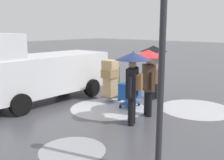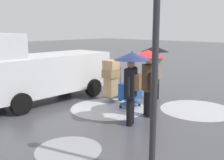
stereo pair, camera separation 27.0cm
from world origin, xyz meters
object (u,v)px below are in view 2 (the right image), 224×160
(cargo_van_parked_right, at_px, (39,71))
(hand_dolly_boxes, at_px, (111,78))
(pedestrian_white_side, at_px, (148,67))
(shopping_cart_vendor, at_px, (130,92))
(pedestrian_pink_side, at_px, (132,71))
(street_lamp, at_px, (155,51))
(pedestrian_black_side, at_px, (155,60))

(cargo_van_parked_right, distance_m, hand_dolly_boxes, 2.74)
(hand_dolly_boxes, height_order, pedestrian_white_side, pedestrian_white_side)
(shopping_cart_vendor, relative_size, hand_dolly_boxes, 0.65)
(pedestrian_pink_side, bearing_deg, shopping_cart_vendor, -49.95)
(pedestrian_pink_side, bearing_deg, pedestrian_white_side, -83.01)
(shopping_cart_vendor, distance_m, hand_dolly_boxes, 1.05)
(pedestrian_white_side, bearing_deg, street_lamp, 127.06)
(pedestrian_black_side, height_order, street_lamp, street_lamp)
(cargo_van_parked_right, xyz_separation_m, pedestrian_white_side, (-4.04, -1.38, 0.39))
(cargo_van_parked_right, xyz_separation_m, pedestrian_pink_side, (-4.16, -0.41, 0.39))
(hand_dolly_boxes, bearing_deg, shopping_cart_vendor, 176.04)
(pedestrian_white_side, distance_m, street_lamp, 3.61)
(hand_dolly_boxes, relative_size, street_lamp, 0.41)
(hand_dolly_boxes, xyz_separation_m, street_lamp, (-4.09, 3.21, 1.46))
(cargo_van_parked_right, relative_size, pedestrian_pink_side, 2.49)
(shopping_cart_vendor, bearing_deg, hand_dolly_boxes, -3.96)
(pedestrian_black_side, bearing_deg, pedestrian_pink_side, 111.03)
(shopping_cart_vendor, xyz_separation_m, pedestrian_white_side, (-0.97, 0.33, 1.00))
(cargo_van_parked_right, distance_m, pedestrian_black_side, 4.44)
(pedestrian_black_side, distance_m, pedestrian_white_side, 2.01)
(cargo_van_parked_right, distance_m, pedestrian_white_side, 4.29)
(hand_dolly_boxes, bearing_deg, pedestrian_pink_side, 146.75)
(cargo_van_parked_right, bearing_deg, street_lamp, 166.88)
(shopping_cart_vendor, relative_size, street_lamp, 0.27)
(pedestrian_black_side, bearing_deg, street_lamp, 123.69)
(pedestrian_black_side, xyz_separation_m, street_lamp, (-3.06, 4.59, 0.80))
(hand_dolly_boxes, distance_m, street_lamp, 5.40)
(pedestrian_black_side, bearing_deg, pedestrian_white_side, 117.78)
(cargo_van_parked_right, bearing_deg, shopping_cart_vendor, -150.95)
(pedestrian_pink_side, distance_m, pedestrian_black_side, 2.94)
(hand_dolly_boxes, distance_m, pedestrian_white_side, 2.11)
(street_lamp, bearing_deg, shopping_cart_vendor, -45.43)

